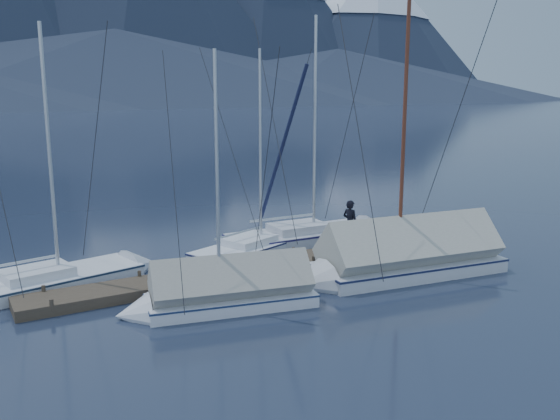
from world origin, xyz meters
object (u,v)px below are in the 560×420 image
at_px(sailboat_covered_near, 395,262).
at_px(sailboat_covered_far, 216,296).
at_px(sailboat_open_right, 324,235).
at_px(person, 350,223).
at_px(sailboat_open_left, 74,278).
at_px(sailboat_open_mid, 268,245).

height_order(sailboat_covered_near, sailboat_covered_far, sailboat_covered_near).
height_order(sailboat_open_right, person, sailboat_open_right).
relative_size(sailboat_open_left, sailboat_covered_far, 1.13).
relative_size(sailboat_open_left, sailboat_open_mid, 1.06).
bearing_deg(sailboat_open_left, person, -9.47).
distance_m(sailboat_open_left, sailboat_covered_far, 5.63).
xyz_separation_m(sailboat_open_mid, person, (2.44, -2.29, 1.10)).
relative_size(sailboat_open_mid, person, 4.81).
distance_m(sailboat_open_left, sailboat_covered_near, 11.04).
bearing_deg(sailboat_open_left, sailboat_open_right, 3.82).
distance_m(sailboat_open_right, sailboat_covered_near, 5.65).
xyz_separation_m(sailboat_open_right, sailboat_covered_far, (-7.56, -5.36, 0.22)).
height_order(sailboat_covered_far, person, sailboat_covered_far).
distance_m(sailboat_covered_near, sailboat_covered_far, 6.73).
height_order(sailboat_open_left, sailboat_open_right, sailboat_open_right).
bearing_deg(sailboat_covered_near, sailboat_open_mid, 110.63).
height_order(sailboat_open_left, sailboat_covered_far, sailboat_open_left).
bearing_deg(sailboat_open_left, sailboat_open_mid, 4.18).
distance_m(sailboat_open_right, person, 2.70).
relative_size(sailboat_open_left, sailboat_covered_near, 0.91).
bearing_deg(person, sailboat_open_mid, 28.76).
height_order(sailboat_open_left, person, sailboat_open_left).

